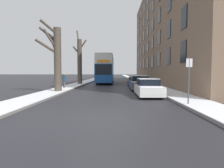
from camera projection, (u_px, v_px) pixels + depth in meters
ground_plane at (104, 118)px, 7.91m from camera, size 320.00×320.00×0.00m
sidewalk_left at (98, 78)px, 60.91m from camera, size 2.10×130.00×0.16m
sidewalk_right at (131, 78)px, 60.70m from camera, size 2.10×130.00×0.16m
terrace_facade_right at (178, 30)px, 32.47m from camera, size 9.10×42.70×17.44m
bare_tree_left_0 at (56, 57)px, 17.58m from camera, size 2.16×1.71×6.32m
bare_tree_left_1 at (80, 59)px, 28.59m from camera, size 2.35×2.71×8.09m
double_decker_bus at (106, 68)px, 32.93m from camera, size 2.54×11.49×4.49m
parked_car_0 at (148, 88)px, 14.93m from camera, size 1.71×4.17×1.35m
parked_car_1 at (140, 83)px, 20.22m from camera, size 1.88×4.00×1.48m
parked_car_2 at (135, 82)px, 25.23m from camera, size 1.69×4.14×1.28m
pedestrian_left_sidewalk at (64, 80)px, 21.58m from camera, size 0.37×0.37×1.72m
street_sign_post at (189, 79)px, 10.36m from camera, size 0.32×0.07×2.55m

